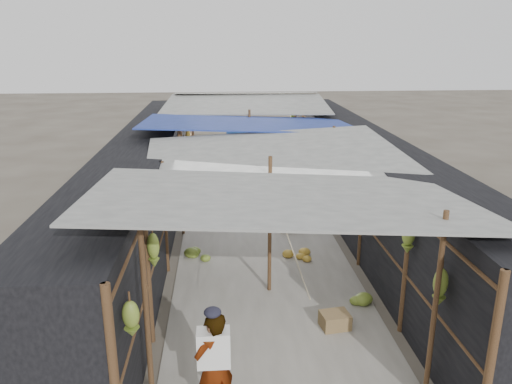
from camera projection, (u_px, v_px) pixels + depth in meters
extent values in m
cube|color=#9E998E|center=(256.00, 224.00, 12.74)|extent=(3.60, 16.00, 0.02)
cube|color=black|center=(146.00, 184.00, 12.22)|extent=(1.40, 15.00, 2.30)
cube|color=black|center=(362.00, 179.00, 12.60)|extent=(1.40, 15.00, 2.30)
cube|color=#98784D|center=(288.00, 225.00, 12.33)|extent=(0.57, 0.49, 0.30)
cube|color=#98784D|center=(335.00, 321.00, 8.15)|extent=(0.51, 0.43, 0.27)
cube|color=#98784D|center=(230.00, 166.00, 18.09)|extent=(0.40, 0.34, 0.25)
cylinder|color=black|center=(297.00, 177.00, 16.82)|extent=(0.67, 0.67, 0.20)
imported|color=white|center=(214.00, 366.00, 6.07)|extent=(0.64, 0.59, 1.47)
imported|color=#1E3C98|center=(236.00, 181.00, 14.12)|extent=(0.72, 0.57, 1.42)
imported|color=#433E3A|center=(302.00, 177.00, 15.35)|extent=(0.47, 0.67, 0.94)
cylinder|color=brown|center=(147.00, 319.00, 6.04)|extent=(0.07, 0.07, 2.60)
cylinder|color=brown|center=(435.00, 308.00, 6.30)|extent=(0.07, 0.07, 2.60)
cylinder|color=brown|center=(270.00, 226.00, 9.03)|extent=(0.07, 0.07, 2.60)
cylinder|color=brown|center=(181.00, 183.00, 11.76)|extent=(0.07, 0.07, 2.60)
cylinder|color=brown|center=(332.00, 180.00, 12.02)|extent=(0.07, 0.07, 2.60)
cylinder|color=brown|center=(250.00, 154.00, 14.75)|extent=(0.07, 0.07, 2.60)
cylinder|color=brown|center=(193.00, 136.00, 17.48)|extent=(0.07, 0.07, 2.60)
cylinder|color=brown|center=(295.00, 134.00, 17.73)|extent=(0.07, 0.07, 2.60)
cube|color=#989893|center=(285.00, 196.00, 6.77)|extent=(5.21, 3.19, 0.52)
cube|color=#989893|center=(274.00, 155.00, 9.88)|extent=(5.23, 3.73, 0.50)
cube|color=#213297|center=(249.00, 123.00, 12.97)|extent=(5.40, 3.60, 0.41)
cube|color=#989893|center=(246.00, 104.00, 16.10)|extent=(5.37, 3.66, 0.27)
cube|color=#989893|center=(245.00, 93.00, 18.36)|extent=(5.00, 1.99, 0.24)
cylinder|color=brown|center=(173.00, 147.00, 12.00)|extent=(0.06, 15.00, 0.06)
cylinder|color=brown|center=(337.00, 145.00, 12.29)|extent=(0.06, 15.00, 0.06)
cylinder|color=gray|center=(256.00, 146.00, 12.14)|extent=(0.02, 15.00, 0.02)
cube|color=white|center=(279.00, 137.00, 14.73)|extent=(0.60, 0.03, 0.55)
cube|color=#28792D|center=(230.00, 202.00, 9.07)|extent=(0.60, 0.03, 0.70)
cube|color=#1C66B7|center=(257.00, 150.00, 13.16)|extent=(0.70, 0.03, 0.60)
cube|color=#204894|center=(236.00, 130.00, 16.04)|extent=(0.65, 0.03, 0.60)
cube|color=#164193|center=(275.00, 186.00, 9.98)|extent=(0.55, 0.03, 0.65)
ellipsoid|color=olive|center=(131.00, 319.00, 5.44)|extent=(0.19, 0.16, 0.44)
ellipsoid|color=olive|center=(153.00, 250.00, 7.33)|extent=(0.18, 0.15, 0.55)
ellipsoid|color=olive|center=(164.00, 205.00, 8.81)|extent=(0.16, 0.14, 0.57)
ellipsoid|color=gold|center=(172.00, 190.00, 10.26)|extent=(0.19, 0.17, 0.44)
ellipsoid|color=olive|center=(176.00, 179.00, 11.35)|extent=(0.17, 0.15, 0.57)
ellipsoid|color=olive|center=(182.00, 153.00, 13.13)|extent=(0.19, 0.17, 0.35)
ellipsoid|color=olive|center=(185.00, 144.00, 14.60)|extent=(0.17, 0.14, 0.37)
ellipsoid|color=gold|center=(188.00, 137.00, 15.94)|extent=(0.16, 0.13, 0.56)
ellipsoid|color=olive|center=(191.00, 124.00, 17.49)|extent=(0.16, 0.14, 0.39)
ellipsoid|color=gold|center=(192.00, 120.00, 18.74)|extent=(0.18, 0.15, 0.57)
ellipsoid|color=olive|center=(440.00, 287.00, 6.32)|extent=(0.19, 0.16, 0.53)
ellipsoid|color=olive|center=(408.00, 238.00, 7.36)|extent=(0.20, 0.17, 0.49)
ellipsoid|color=gold|center=(379.00, 217.00, 8.73)|extent=(0.18, 0.15, 0.39)
ellipsoid|color=gold|center=(357.00, 184.00, 10.07)|extent=(0.17, 0.14, 0.45)
ellipsoid|color=olive|center=(337.00, 160.00, 11.72)|extent=(0.19, 0.16, 0.41)
ellipsoid|color=gold|center=(327.00, 155.00, 12.83)|extent=(0.17, 0.14, 0.57)
ellipsoid|color=olive|center=(316.00, 144.00, 14.29)|extent=(0.14, 0.12, 0.60)
ellipsoid|color=olive|center=(307.00, 138.00, 15.71)|extent=(0.17, 0.15, 0.37)
ellipsoid|color=olive|center=(299.00, 125.00, 17.19)|extent=(0.19, 0.17, 0.52)
ellipsoid|color=olive|center=(292.00, 116.00, 18.75)|extent=(0.18, 0.15, 0.50)
ellipsoid|color=olive|center=(198.00, 253.00, 10.70)|extent=(0.60, 0.51, 0.30)
ellipsoid|color=gold|center=(209.00, 179.00, 16.37)|extent=(0.52, 0.44, 0.26)
ellipsoid|color=olive|center=(283.00, 173.00, 17.02)|extent=(0.66, 0.56, 0.33)
ellipsoid|color=gold|center=(301.00, 251.00, 10.76)|extent=(0.64, 0.54, 0.32)
ellipsoid|color=olive|center=(306.00, 196.00, 14.64)|extent=(0.53, 0.45, 0.27)
ellipsoid|color=olive|center=(210.00, 198.00, 14.35)|extent=(0.67, 0.57, 0.33)
ellipsoid|color=olive|center=(371.00, 304.00, 8.71)|extent=(0.46, 0.39, 0.23)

